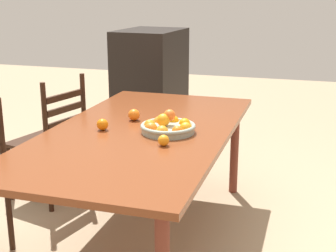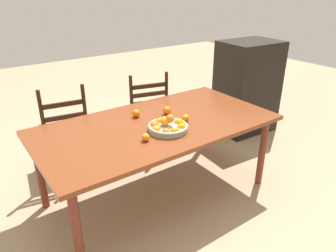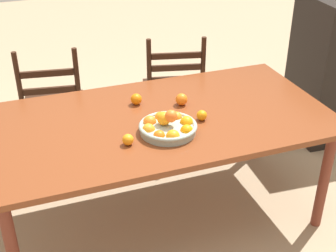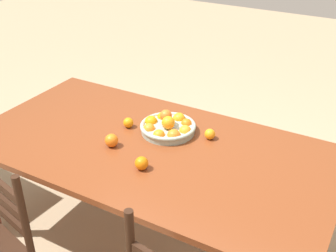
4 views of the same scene
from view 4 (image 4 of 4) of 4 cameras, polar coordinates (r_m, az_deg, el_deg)
The scene contains 7 objects.
ground_plane at distance 2.84m, azimuth -2.00°, elevation -15.30°, with size 12.00×12.00×0.00m, color tan.
dining_table at distance 2.41m, azimuth -2.28°, elevation -3.93°, with size 2.04×1.06×0.74m.
fruit_bowl at distance 2.48m, azimuth -0.00°, elevation -0.10°, with size 0.33×0.33×0.14m.
orange_loose_0 at distance 2.55m, azimuth -5.30°, elevation 0.44°, with size 0.06×0.06×0.06m, color orange.
orange_loose_1 at distance 2.17m, azimuth -3.53°, elevation -4.97°, with size 0.07×0.07×0.07m, color orange.
orange_loose_2 at distance 2.43m, azimuth 5.60°, elevation -1.08°, with size 0.06×0.06×0.06m, color orange.
orange_loose_3 at distance 2.37m, azimuth -7.53°, elevation -1.92°, with size 0.07×0.07×0.07m, color orange.
Camera 4 is at (-1.07, 1.70, 2.00)m, focal length 45.77 mm.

